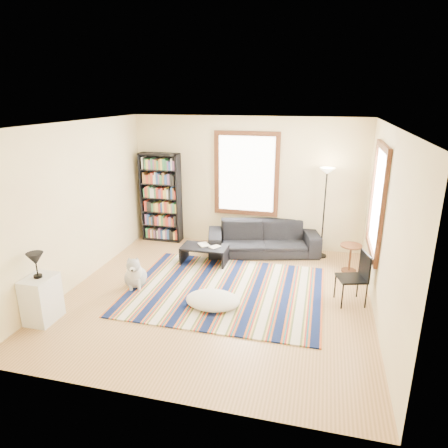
% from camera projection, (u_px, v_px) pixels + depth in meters
% --- Properties ---
extents(floor, '(5.00, 5.00, 0.10)m').
position_uv_depth(floor, '(217.00, 298.00, 6.73)').
color(floor, tan).
rests_on(floor, ground).
extents(ceiling, '(5.00, 5.00, 0.10)m').
position_uv_depth(ceiling, '(216.00, 121.00, 5.84)').
color(ceiling, white).
rests_on(ceiling, floor).
extents(wall_back, '(5.00, 0.10, 2.80)m').
position_uv_depth(wall_back, '(247.00, 182.00, 8.64)').
color(wall_back, '#F3E6A4').
rests_on(wall_back, floor).
extents(wall_front, '(5.00, 0.10, 2.80)m').
position_uv_depth(wall_front, '(149.00, 288.00, 3.93)').
color(wall_front, '#F3E6A4').
rests_on(wall_front, floor).
extents(wall_left, '(0.10, 5.00, 2.80)m').
position_uv_depth(wall_left, '(74.00, 205.00, 6.87)').
color(wall_left, '#F3E6A4').
rests_on(wall_left, floor).
extents(wall_right, '(0.10, 5.00, 2.80)m').
position_uv_depth(wall_right, '(388.00, 228.00, 5.70)').
color(wall_right, '#F3E6A4').
rests_on(wall_right, floor).
extents(window_back, '(1.20, 0.06, 1.60)m').
position_uv_depth(window_back, '(246.00, 174.00, 8.50)').
color(window_back, white).
rests_on(window_back, wall_back).
extents(window_right, '(0.06, 1.20, 1.60)m').
position_uv_depth(window_right, '(378.00, 200.00, 6.39)').
color(window_right, white).
rests_on(window_right, wall_right).
extents(rug, '(3.28, 2.62, 0.02)m').
position_uv_depth(rug, '(225.00, 290.00, 6.86)').
color(rug, '#0C173E').
rests_on(rug, floor).
extents(sofa, '(1.45, 2.45, 0.67)m').
position_uv_depth(sofa, '(263.00, 238.00, 8.40)').
color(sofa, black).
rests_on(sofa, floor).
extents(bookshelf, '(0.90, 0.30, 2.00)m').
position_uv_depth(bookshelf, '(161.00, 198.00, 8.99)').
color(bookshelf, black).
rests_on(bookshelf, floor).
extents(coffee_table, '(0.98, 0.67, 0.36)m').
position_uv_depth(coffee_table, '(204.00, 255.00, 7.93)').
color(coffee_table, black).
rests_on(coffee_table, floor).
extents(book_a, '(0.31, 0.30, 0.02)m').
position_uv_depth(book_a, '(199.00, 245.00, 7.89)').
color(book_a, beige).
rests_on(book_a, coffee_table).
extents(book_b, '(0.24, 0.26, 0.02)m').
position_uv_depth(book_b, '(212.00, 246.00, 7.88)').
color(book_b, beige).
rests_on(book_b, coffee_table).
extents(floor_cushion, '(0.96, 0.77, 0.22)m').
position_uv_depth(floor_cushion, '(213.00, 300.00, 6.33)').
color(floor_cushion, silver).
rests_on(floor_cushion, floor).
extents(floor_lamp, '(0.34, 0.34, 1.86)m').
position_uv_depth(floor_lamp, '(324.00, 214.00, 8.03)').
color(floor_lamp, black).
rests_on(floor_lamp, floor).
extents(side_table, '(0.44, 0.44, 0.54)m').
position_uv_depth(side_table, '(350.00, 258.00, 7.53)').
color(side_table, '#4E2713').
rests_on(side_table, floor).
extents(folding_chair, '(0.52, 0.51, 0.86)m').
position_uv_depth(folding_chair, '(352.00, 278.00, 6.34)').
color(folding_chair, black).
rests_on(folding_chair, floor).
extents(white_cabinet, '(0.38, 0.50, 0.70)m').
position_uv_depth(white_cabinet, '(42.00, 299.00, 5.87)').
color(white_cabinet, silver).
rests_on(white_cabinet, floor).
extents(table_lamp, '(0.32, 0.32, 0.38)m').
position_uv_depth(table_lamp, '(36.00, 265.00, 5.70)').
color(table_lamp, black).
rests_on(table_lamp, white_cabinet).
extents(dog, '(0.60, 0.70, 0.59)m').
position_uv_depth(dog, '(135.00, 271.00, 6.93)').
color(dog, silver).
rests_on(dog, floor).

